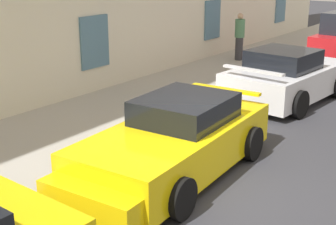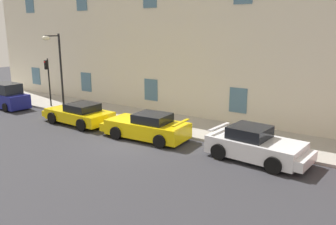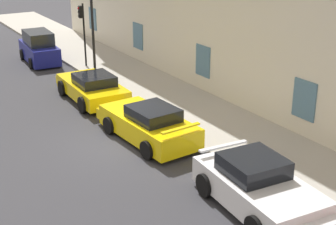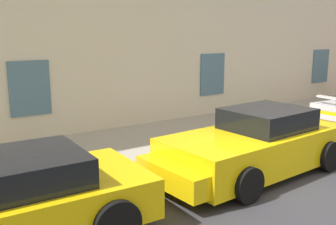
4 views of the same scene
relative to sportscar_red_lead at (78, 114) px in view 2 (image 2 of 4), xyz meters
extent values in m
plane|color=#333338|center=(5.23, -0.97, -0.61)|extent=(80.00, 80.00, 0.00)
cube|color=#A8A399|center=(5.23, 3.11, -0.54)|extent=(60.00, 3.84, 0.14)
cube|color=beige|center=(5.23, 7.09, 6.06)|extent=(40.77, 4.12, 13.35)
cube|color=slate|center=(-11.08, 5.00, 0.99)|extent=(1.10, 0.06, 1.50)
cube|color=slate|center=(-4.55, 5.00, 0.99)|extent=(1.10, 0.06, 1.50)
cube|color=slate|center=(1.97, 5.00, 0.99)|extent=(1.10, 0.06, 1.50)
cube|color=slate|center=(8.49, 5.00, 0.99)|extent=(1.10, 0.06, 1.50)
cube|color=slate|center=(-11.08, 5.00, 7.26)|extent=(1.10, 0.06, 1.50)
cube|color=slate|center=(-4.55, 5.00, 7.26)|extent=(1.10, 0.06, 1.50)
cube|color=yellow|center=(0.15, 0.00, -0.06)|extent=(4.42, 2.11, 0.65)
cube|color=black|center=(0.48, -0.01, 0.48)|extent=(1.79, 1.64, 0.45)
cube|color=yellow|center=(-1.77, 0.05, -0.14)|extent=(1.36, 1.87, 0.36)
cylinder|color=black|center=(-1.23, -0.96, -0.24)|extent=(0.74, 0.26, 0.74)
cylinder|color=black|center=(-1.18, 1.03, -0.24)|extent=(0.74, 0.26, 0.74)
cylinder|color=black|center=(1.47, -1.04, -0.24)|extent=(0.74, 0.26, 0.74)
cylinder|color=black|center=(1.53, 0.95, -0.24)|extent=(0.74, 0.26, 0.74)
cube|color=yellow|center=(5.47, -0.01, -0.05)|extent=(4.55, 2.15, 0.79)
cube|color=black|center=(5.80, 0.01, 0.58)|extent=(1.87, 1.61, 0.46)
cube|color=yellow|center=(3.52, -0.13, -0.14)|extent=(1.44, 1.81, 0.43)
cube|color=yellow|center=(7.51, 0.11, 0.57)|extent=(0.26, 1.61, 0.06)
cylinder|color=black|center=(4.15, -1.03, -0.26)|extent=(0.70, 0.28, 0.69)
cylinder|color=black|center=(4.04, 0.85, -0.26)|extent=(0.70, 0.28, 0.69)
cylinder|color=black|center=(6.90, -0.87, -0.26)|extent=(0.70, 0.28, 0.69)
cylinder|color=black|center=(6.79, 1.01, -0.26)|extent=(0.70, 0.28, 0.69)
cube|color=white|center=(11.37, 0.28, -0.02)|extent=(4.28, 2.37, 0.79)
cube|color=black|center=(11.06, 0.31, 0.63)|extent=(1.78, 1.76, 0.52)
cube|color=white|center=(13.17, 0.13, -0.12)|extent=(1.39, 1.97, 0.44)
cube|color=white|center=(9.48, 0.44, 0.59)|extent=(0.30, 1.74, 0.06)
cylinder|color=black|center=(12.73, 1.19, -0.24)|extent=(0.75, 0.30, 0.73)
cylinder|color=black|center=(12.56, -0.84, -0.24)|extent=(0.75, 0.30, 0.73)
cylinder|color=black|center=(10.18, 1.40, -0.24)|extent=(0.75, 0.30, 0.73)
cylinder|color=black|center=(10.01, -0.63, -0.24)|extent=(0.75, 0.30, 0.73)
cube|color=navy|center=(-7.72, 0.05, 0.00)|extent=(3.91, 1.82, 1.00)
cube|color=#1E232B|center=(-7.72, 0.05, 0.88)|extent=(2.38, 1.53, 0.75)
cylinder|color=black|center=(-6.52, 0.76, -0.30)|extent=(0.64, 0.24, 0.63)
cylinder|color=black|center=(-6.63, -0.80, -0.30)|extent=(0.64, 0.24, 0.63)
cylinder|color=black|center=(-8.81, 0.91, -0.30)|extent=(0.64, 0.24, 0.63)
cylinder|color=black|center=(-5.08, 1.89, 1.30)|extent=(0.10, 0.10, 3.53)
cube|color=black|center=(-5.08, 1.75, 2.61)|extent=(0.22, 0.20, 0.66)
sphere|color=red|center=(-5.08, 1.64, 2.82)|extent=(0.12, 0.12, 0.12)
sphere|color=black|center=(-5.08, 1.64, 2.61)|extent=(0.12, 0.12, 0.12)
sphere|color=black|center=(-5.08, 1.64, 2.40)|extent=(0.12, 0.12, 0.12)
cylinder|color=black|center=(-3.40, 1.70, 2.19)|extent=(0.14, 0.14, 5.31)
cube|color=black|center=(-3.40, 1.15, 4.70)|extent=(0.08, 1.10, 0.08)
ellipsoid|color=#EAE5C6|center=(-3.40, 0.65, 4.57)|extent=(0.44, 0.60, 0.28)
camera|label=1|loc=(-1.35, -4.83, 3.29)|focal=51.30mm
camera|label=2|loc=(16.36, -14.09, 5.16)|focal=36.85mm
camera|label=3|loc=(20.60, -8.51, 7.20)|focal=52.79mm
camera|label=4|loc=(-0.82, -5.71, 2.45)|focal=41.32mm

